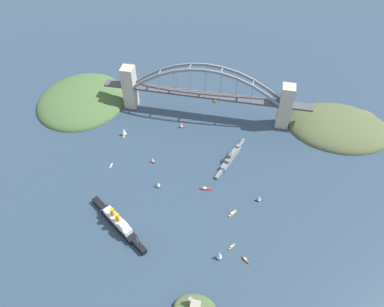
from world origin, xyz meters
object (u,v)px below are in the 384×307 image
naval_cruiser (230,158)px  small_boat_3 (181,125)px  seaplane_taxiing_near_bridge (217,100)px  small_boat_0 (219,255)px  small_boat_6 (153,160)px  small_boat_8 (111,166)px  small_boat_10 (232,247)px  harbor_arch_bridge (205,95)px  small_boat_5 (124,132)px  ocean_liner (118,222)px  small_boat_4 (246,260)px  small_boat_9 (158,184)px  small_boat_1 (205,189)px  small_boat_2 (232,213)px  small_boat_7 (259,198)px

naval_cruiser → small_boat_3: size_ratio=8.41×
seaplane_taxiing_near_bridge → small_boat_0: size_ratio=0.96×
small_boat_6 → small_boat_8: (43.31, 15.65, -2.48)m
small_boat_6 → small_boat_10: size_ratio=1.01×
harbor_arch_bridge → small_boat_6: bearing=65.8°
seaplane_taxiing_near_bridge → small_boat_5: small_boat_5 is taller
ocean_liner → small_boat_3: 153.77m
small_boat_4 → small_boat_9: size_ratio=1.03×
small_boat_1 → small_boat_6: (64.47, -26.62, 2.53)m
naval_cruiser → small_boat_6: bearing=14.2°
small_boat_5 → small_boat_10: small_boat_5 is taller
small_boat_2 → small_boat_3: (77.40, -115.72, 2.86)m
harbor_arch_bridge → ocean_liner: bearing=74.3°
small_boat_2 → harbor_arch_bridge: bearing=-69.6°
small_boat_3 → small_boat_9: bearing=88.1°
small_boat_2 → small_boat_6: small_boat_6 is taller
seaplane_taxiing_near_bridge → small_boat_9: small_boat_9 is taller
small_boat_10 → harbor_arch_bridge: bearing=-72.4°
small_boat_7 → small_boat_3: bearing=-42.8°
small_boat_2 → small_boat_10: size_ratio=1.40×
naval_cruiser → small_boat_4: size_ratio=8.60×
small_boat_6 → small_boat_9: small_boat_9 is taller
harbor_arch_bridge → small_boat_2: bearing=110.4°
seaplane_taxiing_near_bridge → small_boat_5: 131.80m
small_boat_2 → small_boat_7: small_boat_7 is taller
naval_cruiser → small_boat_1: size_ratio=5.52×
ocean_liner → small_boat_5: (36.68, -123.67, -0.14)m
small_boat_0 → small_boat_9: size_ratio=1.43×
naval_cruiser → small_boat_8: naval_cruiser is taller
naval_cruiser → small_boat_3: naval_cruiser is taller
small_boat_9 → small_boat_1: bearing=-172.6°
small_boat_0 → small_boat_2: 50.12m
small_boat_9 → small_boat_10: size_ratio=1.09×
small_boat_4 → small_boat_6: (113.63, -99.35, 2.50)m
small_boat_1 → small_boat_5: bearing=-29.6°
seaplane_taxiing_near_bridge → small_boat_5: (98.20, 87.85, 3.24)m
small_boat_3 → small_boat_7: 138.32m
harbor_arch_bridge → small_boat_7: size_ratio=31.69×
naval_cruiser → small_boat_10: naval_cruiser is taller
small_boat_0 → small_boat_8: size_ratio=1.47×
small_boat_8 → small_boat_10: (-143.27, 73.25, 0.02)m
naval_cruiser → small_boat_4: naval_cruiser is taller
ocean_liner → small_boat_0: (-99.28, 14.08, -0.51)m
naval_cruiser → small_boat_4: bearing=103.6°
harbor_arch_bridge → naval_cruiser: size_ratio=3.80×
small_boat_2 → small_boat_10: (-3.92, 36.72, 0.01)m
small_boat_4 → small_boat_9: bearing=-34.0°
ocean_liner → small_boat_10: ocean_liner is taller
ocean_liner → small_boat_9: (-24.36, -54.70, -1.96)m
small_boat_2 → small_boat_3: size_ratio=1.22×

